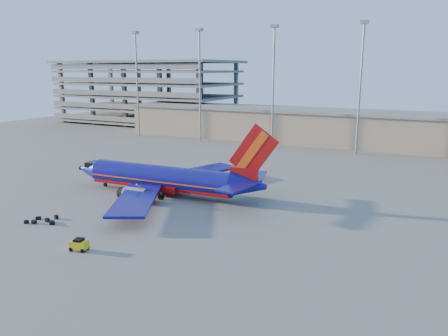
{
  "coord_description": "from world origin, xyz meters",
  "views": [
    {
      "loc": [
        31.8,
        -53.02,
        18.69
      ],
      "look_at": [
        2.77,
        4.62,
        4.0
      ],
      "focal_mm": 35.0,
      "sensor_mm": 36.0,
      "label": 1
    }
  ],
  "objects": [
    {
      "name": "ground",
      "position": [
        0.0,
        0.0,
        0.0
      ],
      "size": [
        220.0,
        220.0,
        0.0
      ],
      "primitive_type": "plane",
      "color": "slate",
      "rests_on": "ground"
    },
    {
      "name": "terminal_building",
      "position": [
        10.0,
        58.0,
        4.32
      ],
      "size": [
        122.0,
        16.0,
        8.5
      ],
      "color": "gray",
      "rests_on": "ground"
    },
    {
      "name": "parking_garage",
      "position": [
        -62.0,
        74.05,
        11.73
      ],
      "size": [
        62.0,
        32.0,
        21.4
      ],
      "color": "slate",
      "rests_on": "ground"
    },
    {
      "name": "light_mast_row",
      "position": [
        5.0,
        46.0,
        17.55
      ],
      "size": [
        101.6,
        1.6,
        28.65
      ],
      "color": "gray",
      "rests_on": "ground"
    },
    {
      "name": "aircraft_main",
      "position": [
        -4.75,
        0.04,
        2.48
      ],
      "size": [
        34.25,
        32.91,
        11.59
      ],
      "rotation": [
        0.0,
        0.0,
        0.05
      ],
      "color": "navy",
      "rests_on": "ground"
    },
    {
      "name": "baggage_tug",
      "position": [
        -1.12,
        -21.56,
        0.68
      ],
      "size": [
        2.0,
        1.44,
        1.31
      ],
      "rotation": [
        0.0,
        0.0,
        0.2
      ],
      "color": "yellow",
      "rests_on": "ground"
    },
    {
      "name": "luggage_pile",
      "position": [
        -11.53,
        -17.05,
        0.22
      ],
      "size": [
        3.85,
        3.4,
        0.49
      ],
      "color": "black",
      "rests_on": "ground"
    }
  ]
}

